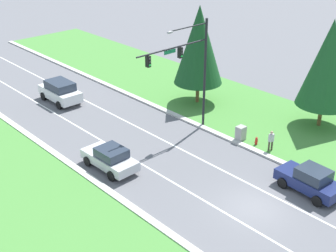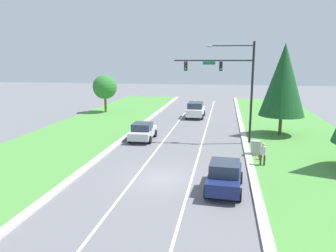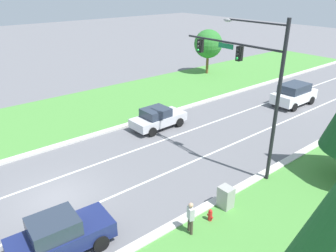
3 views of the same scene
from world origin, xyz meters
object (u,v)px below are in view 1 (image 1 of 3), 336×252
Objects in this scene: white_suv at (60,91)px; pedestrian at (271,140)px; conifer_near_right_tree at (199,45)px; conifer_far_right_tree at (328,63)px; utility_cabinet at (241,133)px; fire_hydrant at (256,141)px; silver_sedan at (110,158)px; navy_sedan at (310,180)px; traffic_signal_mast at (189,63)px.

pedestrian is at bearing -70.66° from white_suv.
conifer_far_right_tree is (3.86, -10.35, -0.04)m from conifer_near_right_tree.
fire_hydrant is at bearing -79.48° from utility_cabinet.
silver_sedan is at bearing -10.76° from pedestrian.
navy_sedan is 0.49× the size of conifer_far_right_tree.
utility_cabinet is 0.13× the size of conifer_near_right_tree.
traffic_signal_mast is 6.32m from conifer_near_right_tree.
utility_cabinet is at bearing 76.00° from navy_sedan.
conifer_far_right_tree is at bearing -69.56° from conifer_near_right_tree.
navy_sedan reaches higher than fire_hydrant.
navy_sedan is 6.80m from fire_hydrant.
traffic_signal_mast reaches higher than pedestrian.
conifer_far_right_tree reaches higher than pedestrian.
silver_sedan is at bearing 128.14° from navy_sedan.
fire_hydrant is (6.48, -17.68, -0.70)m from white_suv.
fire_hydrant is (-0.01, 1.30, -0.59)m from pedestrian.
white_suv reaches higher than navy_sedan.
conifer_far_right_tree is (6.59, -0.10, 4.51)m from pedestrian.
utility_cabinet is at bearing -68.65° from white_suv.
silver_sedan is 0.50× the size of conifer_far_right_tree.
traffic_signal_mast is 6.82m from utility_cabinet.
white_suv is at bearing 136.58° from conifer_near_right_tree.
navy_sedan is 5.61m from pedestrian.
utility_cabinet is (2.38, 7.59, -0.29)m from navy_sedan.
white_suv is (3.78, 12.91, 0.21)m from silver_sedan.
traffic_signal_mast reaches higher than white_suv.
white_suv is 0.52× the size of conifer_far_right_tree.
silver_sedan is 11.33m from fire_hydrant.
navy_sedan reaches higher than pedestrian.
silver_sedan is 3.70× the size of utility_cabinet.
utility_cabinet is at bearing -111.47° from conifer_near_right_tree.
conifer_far_right_tree is at bearing -21.85° from utility_cabinet.
navy_sedan is 13.39m from silver_sedan.
white_suv reaches higher than utility_cabinet.
navy_sedan is at bearing -80.40° from white_suv.
conifer_far_right_tree is (6.85, -2.75, 4.85)m from utility_cabinet.
pedestrian is (0.26, -2.64, 0.34)m from utility_cabinet.
pedestrian is 7.99m from conifer_far_right_tree.
white_suv is at bearing 102.57° from navy_sedan.
conifer_far_right_tree reaches higher than fire_hydrant.
navy_sedan is 0.48× the size of conifer_near_right_tree.
traffic_signal_mast is 11.06m from conifer_far_right_tree.
fire_hydrant is (0.25, -1.35, -0.26)m from utility_cabinet.
navy_sedan is 0.98× the size of silver_sedan.
utility_cabinet reaches higher than fire_hydrant.
navy_sedan is 11.38m from conifer_far_right_tree.
conifer_far_right_tree is at bearing -55.11° from white_suv.
traffic_signal_mast is 8.45m from pedestrian.
traffic_signal_mast is at bearing 114.02° from fire_hydrant.
conifer_near_right_tree reaches higher than white_suv.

